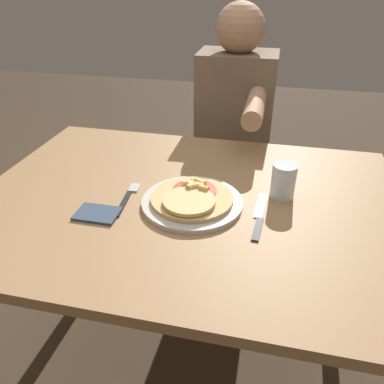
{
  "coord_description": "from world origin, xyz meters",
  "views": [
    {
      "loc": [
        0.21,
        -0.88,
        1.31
      ],
      "look_at": [
        0.02,
        -0.03,
        0.78
      ],
      "focal_mm": 35.0,
      "sensor_mm": 36.0,
      "label": 1
    }
  ],
  "objects_px": {
    "plate": "(192,202)",
    "drinking_glass": "(283,181)",
    "knife": "(259,216)",
    "person_diner": "(234,127)",
    "fork": "(128,197)",
    "dining_table": "(187,228)",
    "pizza": "(192,197)"
  },
  "relations": [
    {
      "from": "fork",
      "to": "person_diner",
      "type": "bearing_deg",
      "value": 73.37
    },
    {
      "from": "drinking_glass",
      "to": "fork",
      "type": "bearing_deg",
      "value": -166.61
    },
    {
      "from": "plate",
      "to": "drinking_glass",
      "type": "distance_m",
      "value": 0.26
    },
    {
      "from": "plate",
      "to": "drinking_glass",
      "type": "relative_size",
      "value": 2.77
    },
    {
      "from": "pizza",
      "to": "person_diner",
      "type": "height_order",
      "value": "person_diner"
    },
    {
      "from": "fork",
      "to": "drinking_glass",
      "type": "distance_m",
      "value": 0.44
    },
    {
      "from": "pizza",
      "to": "drinking_glass",
      "type": "distance_m",
      "value": 0.26
    },
    {
      "from": "fork",
      "to": "dining_table",
      "type": "bearing_deg",
      "value": 12.18
    },
    {
      "from": "knife",
      "to": "drinking_glass",
      "type": "bearing_deg",
      "value": 65.36
    },
    {
      "from": "dining_table",
      "to": "drinking_glass",
      "type": "distance_m",
      "value": 0.31
    },
    {
      "from": "dining_table",
      "to": "person_diner",
      "type": "xyz_separation_m",
      "value": [
        0.05,
        0.69,
        0.06
      ]
    },
    {
      "from": "pizza",
      "to": "knife",
      "type": "height_order",
      "value": "pizza"
    },
    {
      "from": "plate",
      "to": "fork",
      "type": "distance_m",
      "value": 0.19
    },
    {
      "from": "knife",
      "to": "pizza",
      "type": "bearing_deg",
      "value": 174.06
    },
    {
      "from": "pizza",
      "to": "drinking_glass",
      "type": "bearing_deg",
      "value": 22.54
    },
    {
      "from": "dining_table",
      "to": "fork",
      "type": "bearing_deg",
      "value": -167.82
    },
    {
      "from": "pizza",
      "to": "knife",
      "type": "xyz_separation_m",
      "value": [
        0.19,
        -0.02,
        -0.02
      ]
    },
    {
      "from": "plate",
      "to": "dining_table",
      "type": "bearing_deg",
      "value": 125.31
    },
    {
      "from": "knife",
      "to": "drinking_glass",
      "type": "relative_size",
      "value": 2.21
    },
    {
      "from": "dining_table",
      "to": "knife",
      "type": "relative_size",
      "value": 5.44
    },
    {
      "from": "knife",
      "to": "person_diner",
      "type": "xyz_separation_m",
      "value": [
        -0.15,
        0.74,
        -0.05
      ]
    },
    {
      "from": "plate",
      "to": "person_diner",
      "type": "relative_size",
      "value": 0.23
    },
    {
      "from": "plate",
      "to": "drinking_glass",
      "type": "bearing_deg",
      "value": 22.02
    },
    {
      "from": "dining_table",
      "to": "plate",
      "type": "relative_size",
      "value": 4.34
    },
    {
      "from": "plate",
      "to": "knife",
      "type": "bearing_deg",
      "value": -6.7
    },
    {
      "from": "plate",
      "to": "person_diner",
      "type": "distance_m",
      "value": 0.72
    },
    {
      "from": "pizza",
      "to": "knife",
      "type": "distance_m",
      "value": 0.19
    },
    {
      "from": "drinking_glass",
      "to": "plate",
      "type": "bearing_deg",
      "value": -157.98
    },
    {
      "from": "pizza",
      "to": "person_diner",
      "type": "xyz_separation_m",
      "value": [
        0.03,
        0.72,
        -0.07
      ]
    },
    {
      "from": "fork",
      "to": "knife",
      "type": "height_order",
      "value": "same"
    },
    {
      "from": "fork",
      "to": "drinking_glass",
      "type": "xyz_separation_m",
      "value": [
        0.42,
        0.1,
        0.05
      ]
    },
    {
      "from": "dining_table",
      "to": "knife",
      "type": "distance_m",
      "value": 0.24
    }
  ]
}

